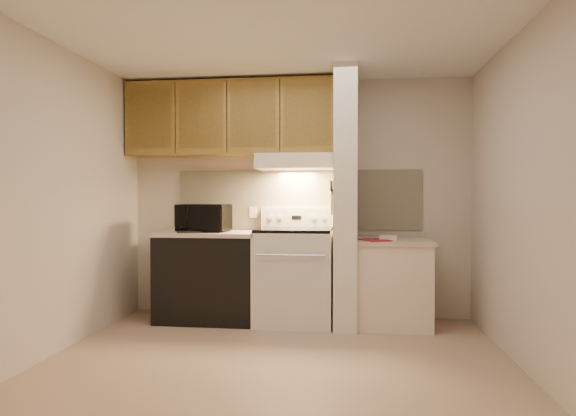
# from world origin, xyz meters

# --- Properties ---
(floor) EXTENTS (3.60, 3.60, 0.00)m
(floor) POSITION_xyz_m (0.00, 0.00, 0.00)
(floor) COLOR tan
(floor) RESTS_ON ground
(ceiling) EXTENTS (3.60, 3.60, 0.00)m
(ceiling) POSITION_xyz_m (0.00, 0.00, 2.50)
(ceiling) COLOR white
(ceiling) RESTS_ON wall_back
(wall_back) EXTENTS (3.60, 2.50, 0.02)m
(wall_back) POSITION_xyz_m (0.00, 1.50, 1.25)
(wall_back) COLOR beige
(wall_back) RESTS_ON floor
(wall_left) EXTENTS (0.02, 3.00, 2.50)m
(wall_left) POSITION_xyz_m (-1.80, 0.00, 1.25)
(wall_left) COLOR beige
(wall_left) RESTS_ON floor
(wall_right) EXTENTS (0.02, 3.00, 2.50)m
(wall_right) POSITION_xyz_m (1.80, 0.00, 1.25)
(wall_right) COLOR beige
(wall_right) RESTS_ON floor
(backsplash) EXTENTS (2.60, 0.02, 0.63)m
(backsplash) POSITION_xyz_m (0.00, 1.49, 1.24)
(backsplash) COLOR #EFE5C7
(backsplash) RESTS_ON wall_back
(range_body) EXTENTS (0.76, 0.65, 0.92)m
(range_body) POSITION_xyz_m (0.00, 1.16, 0.46)
(range_body) COLOR silver
(range_body) RESTS_ON floor
(oven_window) EXTENTS (0.50, 0.01, 0.30)m
(oven_window) POSITION_xyz_m (0.00, 0.84, 0.50)
(oven_window) COLOR black
(oven_window) RESTS_ON range_body
(oven_handle) EXTENTS (0.65, 0.02, 0.02)m
(oven_handle) POSITION_xyz_m (0.00, 0.80, 0.72)
(oven_handle) COLOR silver
(oven_handle) RESTS_ON range_body
(cooktop) EXTENTS (0.74, 0.64, 0.03)m
(cooktop) POSITION_xyz_m (0.00, 1.16, 0.94)
(cooktop) COLOR black
(cooktop) RESTS_ON range_body
(range_backguard) EXTENTS (0.76, 0.08, 0.20)m
(range_backguard) POSITION_xyz_m (0.00, 1.44, 1.05)
(range_backguard) COLOR silver
(range_backguard) RESTS_ON range_body
(range_display) EXTENTS (0.10, 0.01, 0.04)m
(range_display) POSITION_xyz_m (0.00, 1.40, 1.05)
(range_display) COLOR black
(range_display) RESTS_ON range_backguard
(range_knob_left_outer) EXTENTS (0.05, 0.02, 0.05)m
(range_knob_left_outer) POSITION_xyz_m (-0.28, 1.40, 1.05)
(range_knob_left_outer) COLOR silver
(range_knob_left_outer) RESTS_ON range_backguard
(range_knob_left_inner) EXTENTS (0.05, 0.02, 0.05)m
(range_knob_left_inner) POSITION_xyz_m (-0.18, 1.40, 1.05)
(range_knob_left_inner) COLOR silver
(range_knob_left_inner) RESTS_ON range_backguard
(range_knob_right_inner) EXTENTS (0.05, 0.02, 0.05)m
(range_knob_right_inner) POSITION_xyz_m (0.18, 1.40, 1.05)
(range_knob_right_inner) COLOR silver
(range_knob_right_inner) RESTS_ON range_backguard
(range_knob_right_outer) EXTENTS (0.05, 0.02, 0.05)m
(range_knob_right_outer) POSITION_xyz_m (0.28, 1.40, 1.05)
(range_knob_right_outer) COLOR silver
(range_knob_right_outer) RESTS_ON range_backguard
(dishwasher_front) EXTENTS (1.00, 0.63, 0.87)m
(dishwasher_front) POSITION_xyz_m (-0.88, 1.17, 0.43)
(dishwasher_front) COLOR black
(dishwasher_front) RESTS_ON floor
(left_countertop) EXTENTS (1.04, 0.67, 0.04)m
(left_countertop) POSITION_xyz_m (-0.88, 1.17, 0.89)
(left_countertop) COLOR beige
(left_countertop) RESTS_ON dishwasher_front
(spoon_rest) EXTENTS (0.25, 0.13, 0.02)m
(spoon_rest) POSITION_xyz_m (-1.02, 0.97, 0.92)
(spoon_rest) COLOR black
(spoon_rest) RESTS_ON left_countertop
(teal_jar) EXTENTS (0.11, 0.11, 0.11)m
(teal_jar) POSITION_xyz_m (-1.06, 1.06, 0.96)
(teal_jar) COLOR #316F65
(teal_jar) RESTS_ON left_countertop
(outlet) EXTENTS (0.08, 0.01, 0.12)m
(outlet) POSITION_xyz_m (-0.48, 1.48, 1.10)
(outlet) COLOR #F2E0CA
(outlet) RESTS_ON backsplash
(microwave) EXTENTS (0.53, 0.38, 0.28)m
(microwave) POSITION_xyz_m (-0.93, 1.15, 1.05)
(microwave) COLOR black
(microwave) RESTS_ON left_countertop
(partition_pillar) EXTENTS (0.22, 0.70, 2.50)m
(partition_pillar) POSITION_xyz_m (0.51, 1.15, 1.25)
(partition_pillar) COLOR white
(partition_pillar) RESTS_ON floor
(pillar_trim) EXTENTS (0.01, 0.70, 0.04)m
(pillar_trim) POSITION_xyz_m (0.39, 1.15, 1.30)
(pillar_trim) COLOR olive
(pillar_trim) RESTS_ON partition_pillar
(knife_strip) EXTENTS (0.02, 0.42, 0.04)m
(knife_strip) POSITION_xyz_m (0.39, 1.10, 1.32)
(knife_strip) COLOR black
(knife_strip) RESTS_ON partition_pillar
(knife_blade_a) EXTENTS (0.01, 0.03, 0.16)m
(knife_blade_a) POSITION_xyz_m (0.38, 0.95, 1.22)
(knife_blade_a) COLOR silver
(knife_blade_a) RESTS_ON knife_strip
(knife_handle_a) EXTENTS (0.02, 0.02, 0.10)m
(knife_handle_a) POSITION_xyz_m (0.38, 0.95, 1.37)
(knife_handle_a) COLOR black
(knife_handle_a) RESTS_ON knife_strip
(knife_blade_b) EXTENTS (0.01, 0.04, 0.18)m
(knife_blade_b) POSITION_xyz_m (0.38, 1.03, 1.21)
(knife_blade_b) COLOR silver
(knife_blade_b) RESTS_ON knife_strip
(knife_handle_b) EXTENTS (0.02, 0.02, 0.10)m
(knife_handle_b) POSITION_xyz_m (0.38, 1.01, 1.37)
(knife_handle_b) COLOR black
(knife_handle_b) RESTS_ON knife_strip
(knife_blade_c) EXTENTS (0.01, 0.04, 0.20)m
(knife_blade_c) POSITION_xyz_m (0.38, 1.09, 1.20)
(knife_blade_c) COLOR silver
(knife_blade_c) RESTS_ON knife_strip
(knife_handle_c) EXTENTS (0.02, 0.02, 0.10)m
(knife_handle_c) POSITION_xyz_m (0.38, 1.10, 1.37)
(knife_handle_c) COLOR black
(knife_handle_c) RESTS_ON knife_strip
(knife_blade_d) EXTENTS (0.01, 0.04, 0.16)m
(knife_blade_d) POSITION_xyz_m (0.38, 1.17, 1.22)
(knife_blade_d) COLOR silver
(knife_blade_d) RESTS_ON knife_strip
(knife_handle_d) EXTENTS (0.02, 0.02, 0.10)m
(knife_handle_d) POSITION_xyz_m (0.38, 1.19, 1.37)
(knife_handle_d) COLOR black
(knife_handle_d) RESTS_ON knife_strip
(knife_blade_e) EXTENTS (0.01, 0.04, 0.18)m
(knife_blade_e) POSITION_xyz_m (0.38, 1.25, 1.21)
(knife_blade_e) COLOR silver
(knife_blade_e) RESTS_ON knife_strip
(knife_handle_e) EXTENTS (0.02, 0.02, 0.10)m
(knife_handle_e) POSITION_xyz_m (0.38, 1.27, 1.37)
(knife_handle_e) COLOR black
(knife_handle_e) RESTS_ON knife_strip
(oven_mitt) EXTENTS (0.03, 0.10, 0.24)m
(oven_mitt) POSITION_xyz_m (0.38, 1.32, 1.20)
(oven_mitt) COLOR gray
(oven_mitt) RESTS_ON partition_pillar
(right_cab_base) EXTENTS (0.70, 0.60, 0.81)m
(right_cab_base) POSITION_xyz_m (0.97, 1.15, 0.40)
(right_cab_base) COLOR #F2E0CA
(right_cab_base) RESTS_ON floor
(right_countertop) EXTENTS (0.74, 0.64, 0.04)m
(right_countertop) POSITION_xyz_m (0.97, 1.15, 0.83)
(right_countertop) COLOR beige
(right_countertop) RESTS_ON right_cab_base
(red_folder) EXTENTS (0.32, 0.37, 0.01)m
(red_folder) POSITION_xyz_m (0.79, 1.00, 0.86)
(red_folder) COLOR maroon
(red_folder) RESTS_ON right_countertop
(white_box) EXTENTS (0.18, 0.13, 0.04)m
(white_box) POSITION_xyz_m (0.92, 1.05, 0.87)
(white_box) COLOR white
(white_box) RESTS_ON right_countertop
(range_hood) EXTENTS (0.78, 0.44, 0.15)m
(range_hood) POSITION_xyz_m (0.00, 1.28, 1.62)
(range_hood) COLOR #F2E0CA
(range_hood) RESTS_ON upper_cabinets
(hood_lip) EXTENTS (0.78, 0.04, 0.06)m
(hood_lip) POSITION_xyz_m (0.00, 1.07, 1.58)
(hood_lip) COLOR #F2E0CA
(hood_lip) RESTS_ON range_hood
(upper_cabinets) EXTENTS (2.18, 0.33, 0.77)m
(upper_cabinets) POSITION_xyz_m (-0.69, 1.32, 2.08)
(upper_cabinets) COLOR olive
(upper_cabinets) RESTS_ON wall_back
(cab_door_a) EXTENTS (0.46, 0.01, 0.63)m
(cab_door_a) POSITION_xyz_m (-1.51, 1.17, 2.08)
(cab_door_a) COLOR olive
(cab_door_a) RESTS_ON upper_cabinets
(cab_gap_a) EXTENTS (0.01, 0.01, 0.73)m
(cab_gap_a) POSITION_xyz_m (-1.23, 1.16, 2.08)
(cab_gap_a) COLOR black
(cab_gap_a) RESTS_ON upper_cabinets
(cab_door_b) EXTENTS (0.46, 0.01, 0.63)m
(cab_door_b) POSITION_xyz_m (-0.96, 1.17, 2.08)
(cab_door_b) COLOR olive
(cab_door_b) RESTS_ON upper_cabinets
(cab_gap_b) EXTENTS (0.01, 0.01, 0.73)m
(cab_gap_b) POSITION_xyz_m (-0.69, 1.16, 2.08)
(cab_gap_b) COLOR black
(cab_gap_b) RESTS_ON upper_cabinets
(cab_door_c) EXTENTS (0.46, 0.01, 0.63)m
(cab_door_c) POSITION_xyz_m (-0.42, 1.17, 2.08)
(cab_door_c) COLOR olive
(cab_door_c) RESTS_ON upper_cabinets
(cab_gap_c) EXTENTS (0.01, 0.01, 0.73)m
(cab_gap_c) POSITION_xyz_m (-0.14, 1.16, 2.08)
(cab_gap_c) COLOR black
(cab_gap_c) RESTS_ON upper_cabinets
(cab_door_d) EXTENTS (0.46, 0.01, 0.63)m
(cab_door_d) POSITION_xyz_m (0.13, 1.17, 2.08)
(cab_door_d) COLOR olive
(cab_door_d) RESTS_ON upper_cabinets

